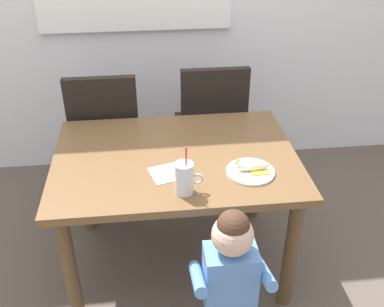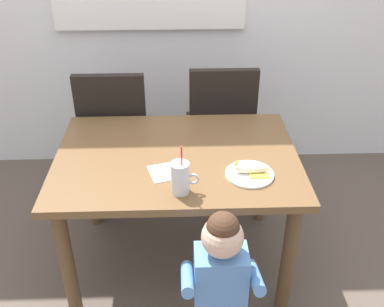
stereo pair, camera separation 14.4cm
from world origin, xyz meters
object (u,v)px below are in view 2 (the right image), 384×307
Objects in this scene: toddler_standing at (221,273)px; peeled_banana at (253,169)px; dining_table at (177,172)px; dining_chair_left at (116,129)px; dining_chair_right at (221,123)px; snack_plate at (249,174)px; paper_napkin at (166,172)px; milk_cup at (180,179)px.

toddler_standing is 4.87× the size of peeled_banana.
dining_table is 0.74m from dining_chair_left.
dining_chair_right reaches higher than dining_table.
dining_table is 5.35× the size of snack_plate.
peeled_banana is 1.15× the size of paper_napkin.
peeled_banana is (0.01, 0.00, 0.03)m from snack_plate.
dining_chair_right is (0.68, 0.06, 0.00)m from dining_chair_left.
dining_table is at bearing 92.79° from milk_cup.
dining_chair_right is at bearing 67.84° from paper_napkin.
paper_napkin is (-0.34, -0.84, 0.19)m from dining_chair_right.
dining_chair_right is 0.90m from snack_plate.
snack_plate is 0.03m from peeled_banana.
paper_napkin is at bearing 67.84° from dining_chair_right.
dining_table is 0.65m from toddler_standing.
toddler_standing is at bearing -63.52° from paper_napkin.
milk_cup is 1.68× the size of paper_napkin.
dining_chair_left is 4.17× the size of snack_plate.
milk_cup is (-0.16, 0.30, 0.27)m from toddler_standing.
dining_table is 1.47× the size of toddler_standing.
peeled_banana is at bearing 19.80° from milk_cup.
milk_cup reaches higher than dining_chair_left.
peeled_banana is 0.41m from paper_napkin.
peeled_banana is at bearing 132.58° from dining_chair_left.
paper_napkin is (-0.07, 0.16, -0.06)m from milk_cup.
peeled_banana is at bearing -4.63° from paper_napkin.
toddler_standing reaches higher than peeled_banana.
dining_chair_right is at bearing -174.96° from dining_chair_left.
dining_chair_left reaches higher than peeled_banana.
dining_chair_right is 4.17× the size of snack_plate.
dining_chair_left is 1.00× the size of dining_chair_right.
peeled_banana reaches higher than paper_napkin.
dining_chair_left is (-0.39, 0.62, -0.08)m from dining_table.
toddler_standing is 3.33× the size of milk_cup.
paper_napkin is at bearing 175.37° from peeled_banana.
dining_table is at bearing 71.51° from paper_napkin.
dining_chair_left reaches higher than snack_plate.
toddler_standing is 0.52m from peeled_banana.
dining_chair_right reaches higher than paper_napkin.
paper_napkin is at bearing 174.58° from snack_plate.
dining_chair_left is at bearing 113.57° from milk_cup.
toddler_standing is 0.50m from snack_plate.
toddler_standing is 3.64× the size of snack_plate.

